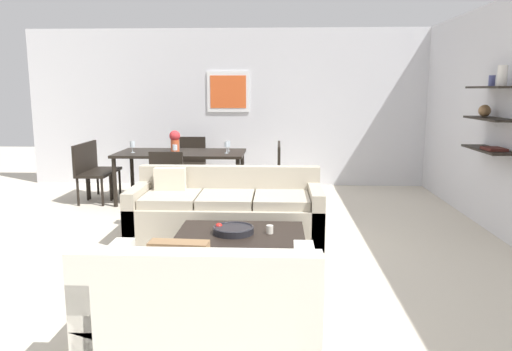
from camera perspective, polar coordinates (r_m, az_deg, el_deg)
ground_plane at (r=5.36m, az=-2.58°, el=-8.28°), size 18.00×18.00×0.00m
back_wall_unit at (r=8.60m, az=1.42°, el=7.84°), size 8.40×0.09×2.70m
right_wall_shelf_unit at (r=6.23m, az=27.01°, el=5.89°), size 0.34×8.20×2.70m
sofa_beige at (r=5.61m, az=-3.47°, el=-4.34°), size 2.14×0.90×0.78m
loveseat_white at (r=3.30m, az=-6.01°, el=-14.93°), size 1.45×0.90×0.78m
coffee_table at (r=4.52m, az=-1.87°, el=-9.24°), size 1.17×0.98×0.38m
decorative_bowl at (r=4.51m, az=-2.64°, el=-6.30°), size 0.37×0.37×0.06m
candle_jar at (r=4.50m, az=1.61°, el=-6.28°), size 0.06×0.06×0.08m
apple_on_coffee_table at (r=4.58m, az=-4.35°, el=-6.00°), size 0.08×0.08×0.08m
dining_table at (r=7.46m, az=-8.69°, el=2.23°), size 1.90×0.97×0.75m
dining_chair_foot at (r=6.62m, az=-10.14°, el=-0.37°), size 0.44×0.44×0.88m
dining_chair_right_far at (r=7.56m, az=1.80°, el=1.06°), size 0.44×0.44×0.88m
dining_chair_head at (r=8.35m, az=-7.47°, el=1.84°), size 0.44×0.44×0.88m
dining_chair_right_near at (r=7.13m, az=1.76°, el=0.52°), size 0.44×0.44×0.88m
dining_chair_left_near at (r=7.66m, az=-18.97°, el=0.64°), size 0.44×0.44×0.88m
dining_chair_left_far at (r=8.06m, az=-17.84°, el=1.15°), size 0.44×0.44×0.88m
wine_glass_right_far at (r=7.45m, az=-3.26°, el=3.66°), size 0.07×0.07×0.16m
wine_glass_foot at (r=7.02m, az=-9.40°, el=3.18°), size 0.07×0.07×0.16m
wine_glass_left_near at (r=7.49m, az=-14.16°, el=3.50°), size 0.07×0.07×0.17m
wine_glass_right_near at (r=7.21m, az=-3.46°, el=3.55°), size 0.06×0.06×0.17m
centerpiece_vase at (r=7.41m, az=-9.40°, el=4.07°), size 0.16×0.16×0.32m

